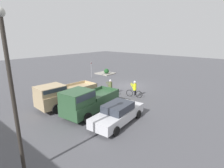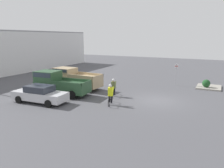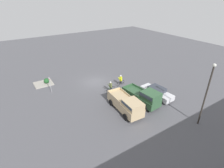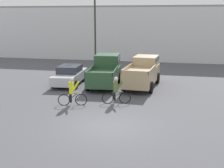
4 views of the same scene
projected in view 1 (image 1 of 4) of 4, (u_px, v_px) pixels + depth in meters
The scene contains 10 objects.
ground_plane at pixel (128, 86), 22.29m from camera, with size 80.00×80.00×0.00m, color #4C4C51.
sedan_0 at pixel (118, 113), 12.52m from camera, with size 2.17×4.86×1.47m.
pickup_truck_0 at pixel (87, 101), 13.79m from camera, with size 2.55×5.42×2.23m.
pickup_truck_1 at pixel (64, 94), 15.46m from camera, with size 2.39×5.57×2.14m.
cyclist_0 at pixel (110, 87), 18.77m from camera, with size 1.71×0.59×1.68m.
cyclist_1 at pixel (134, 89), 17.95m from camera, with size 1.68×0.58×1.73m.
fire_lane_sign at pixel (91, 68), 26.32m from camera, with size 0.12×0.29×2.53m.
lamppost at pixel (11, 87), 6.89m from camera, with size 0.36×0.36×7.06m.
curb_island at pixel (105, 73), 29.52m from camera, with size 2.77×2.45×0.15m, color gray.
shrub at pixel (106, 71), 28.89m from camera, with size 0.83×0.83×0.83m.
Camera 1 is at (-12.08, 17.86, 6.03)m, focal length 28.00 mm.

